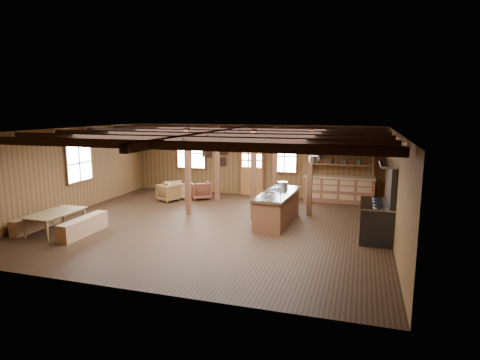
# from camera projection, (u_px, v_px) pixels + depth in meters

# --- Properties ---
(room) EXTENTS (10.04, 9.04, 2.84)m
(room) POSITION_uv_depth(u_px,v_px,m) (211.00, 179.00, 11.63)
(room) COLOR black
(room) RESTS_ON ground
(ceiling_joists) EXTENTS (9.80, 8.82, 0.18)m
(ceiling_joists) POSITION_uv_depth(u_px,v_px,m) (213.00, 134.00, 11.57)
(ceiling_joists) COLOR black
(ceiling_joists) RESTS_ON ceiling
(timber_posts) EXTENTS (3.95, 2.35, 2.80)m
(timber_posts) POSITION_uv_depth(u_px,v_px,m) (248.00, 169.00, 13.44)
(timber_posts) COLOR #462314
(timber_posts) RESTS_ON floor
(back_door) EXTENTS (1.02, 0.08, 2.15)m
(back_door) POSITION_uv_depth(u_px,v_px,m) (252.00, 173.00, 15.91)
(back_door) COLOR brown
(back_door) RESTS_ON floor
(window_back_left) EXTENTS (1.32, 0.06, 1.32)m
(window_back_left) POSITION_uv_depth(u_px,v_px,m) (191.00, 153.00, 16.54)
(window_back_left) COLOR white
(window_back_left) RESTS_ON wall_back
(window_back_right) EXTENTS (1.02, 0.06, 1.32)m
(window_back_right) POSITION_uv_depth(u_px,v_px,m) (284.00, 156.00, 15.42)
(window_back_right) COLOR white
(window_back_right) RESTS_ON wall_back
(window_left) EXTENTS (0.14, 1.24, 1.32)m
(window_left) POSITION_uv_depth(u_px,v_px,m) (79.00, 163.00, 13.49)
(window_left) COLOR white
(window_left) RESTS_ON wall_back
(notice_boards) EXTENTS (1.08, 0.03, 0.90)m
(notice_boards) POSITION_uv_depth(u_px,v_px,m) (216.00, 153.00, 16.21)
(notice_boards) COLOR beige
(notice_boards) RESTS_ON wall_back
(back_counter) EXTENTS (2.55, 0.60, 2.45)m
(back_counter) POSITION_uv_depth(u_px,v_px,m) (339.00, 186.00, 14.75)
(back_counter) COLOR brown
(back_counter) RESTS_ON floor
(pendant_lamps) EXTENTS (1.86, 2.36, 0.66)m
(pendant_lamps) POSITION_uv_depth(u_px,v_px,m) (158.00, 145.00, 13.07)
(pendant_lamps) COLOR #2C2C2F
(pendant_lamps) RESTS_ON ceiling
(pot_rack) EXTENTS (0.37, 3.00, 0.46)m
(pot_rack) POSITION_uv_depth(u_px,v_px,m) (321.00, 151.00, 10.92)
(pot_rack) COLOR #2C2C2F
(pot_rack) RESTS_ON ceiling
(kitchen_island) EXTENTS (1.02, 2.54, 1.20)m
(kitchen_island) POSITION_uv_depth(u_px,v_px,m) (277.00, 208.00, 12.01)
(kitchen_island) COLOR brown
(kitchen_island) RESTS_ON floor
(step_stool) EXTENTS (0.55, 0.43, 0.44)m
(step_stool) POSITION_uv_depth(u_px,v_px,m) (269.00, 214.00, 12.23)
(step_stool) COLOR #9C6747
(step_stool) RESTS_ON floor
(commercial_range) EXTENTS (0.85, 1.66, 2.04)m
(commercial_range) POSITION_uv_depth(u_px,v_px,m) (378.00, 215.00, 10.53)
(commercial_range) COLOR #2C2C2F
(commercial_range) RESTS_ON floor
(dining_table) EXTENTS (0.92, 1.62, 0.57)m
(dining_table) POSITION_uv_depth(u_px,v_px,m) (57.00, 222.00, 11.17)
(dining_table) COLOR olive
(dining_table) RESTS_ON floor
(bench_wall) EXTENTS (0.30, 1.58, 0.44)m
(bench_wall) POSITION_uv_depth(u_px,v_px,m) (36.00, 222.00, 11.40)
(bench_wall) COLOR #9C6747
(bench_wall) RESTS_ON floor
(bench_aisle) EXTENTS (0.32, 1.73, 0.48)m
(bench_aisle) POSITION_uv_depth(u_px,v_px,m) (84.00, 226.00, 10.93)
(bench_aisle) COLOR #9C6747
(bench_aisle) RESTS_ON floor
(armchair_a) EXTENTS (1.01, 1.01, 0.67)m
(armchair_a) POSITION_uv_depth(u_px,v_px,m) (200.00, 190.00, 15.31)
(armchair_a) COLOR #5E2D1C
(armchair_a) RESTS_ON floor
(armchair_b) EXTENTS (0.92, 0.93, 0.64)m
(armchair_b) POSITION_uv_depth(u_px,v_px,m) (169.00, 192.00, 14.98)
(armchair_b) COLOR brown
(armchair_b) RESTS_ON floor
(armchair_c) EXTENTS (1.02, 1.02, 0.67)m
(armchair_c) POSITION_uv_depth(u_px,v_px,m) (175.00, 190.00, 15.31)
(armchair_c) COLOR olive
(armchair_c) RESTS_ON floor
(counter_pot) EXTENTS (0.33, 0.33, 0.20)m
(counter_pot) POSITION_uv_depth(u_px,v_px,m) (283.00, 185.00, 12.62)
(counter_pot) COLOR #BBBDC2
(counter_pot) RESTS_ON kitchen_island
(bowl) EXTENTS (0.28, 0.28, 0.06)m
(bowl) POSITION_uv_depth(u_px,v_px,m) (275.00, 188.00, 12.45)
(bowl) COLOR silver
(bowl) RESTS_ON kitchen_island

